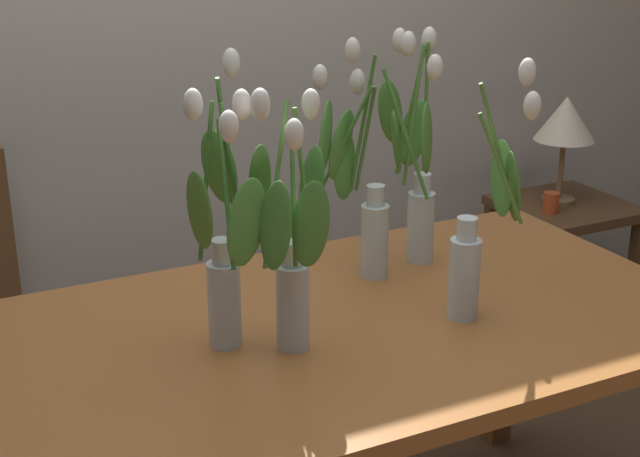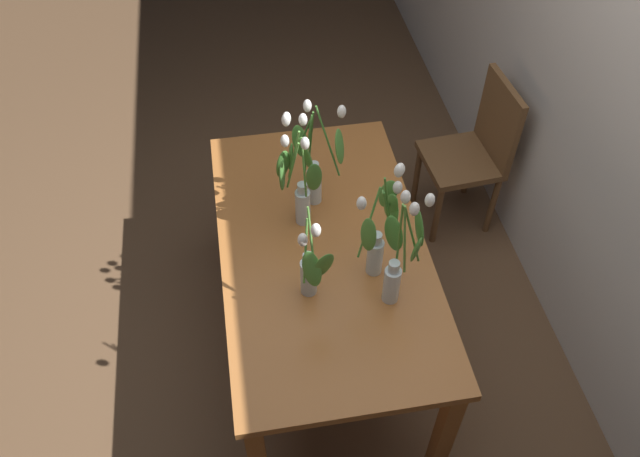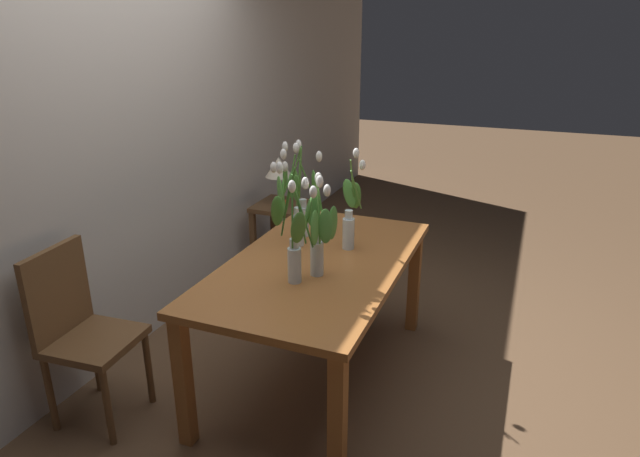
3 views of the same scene
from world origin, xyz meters
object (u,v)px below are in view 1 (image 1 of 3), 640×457
tulip_vase_0 (480,239)px  pillar_candle (551,203)px  tulip_vase_4 (227,240)px  tulip_vase_2 (294,257)px  tulip_vase_3 (414,176)px  tulip_vase_1 (368,185)px  dining_table (349,356)px  table_lamp (565,122)px  side_table (563,233)px

tulip_vase_0 → pillar_candle: tulip_vase_0 is taller
tulip_vase_0 → tulip_vase_4: size_ratio=0.95×
tulip_vase_4 → tulip_vase_2: bearing=-34.0°
tulip_vase_0 → tulip_vase_3: (0.04, 0.34, 0.04)m
tulip_vase_1 → pillar_candle: 1.30m
tulip_vase_2 → tulip_vase_4: size_ratio=0.94×
dining_table → tulip_vase_0: size_ratio=2.88×
tulip_vase_0 → tulip_vase_1: 0.32m
dining_table → tulip_vase_4: tulip_vase_4 is taller
dining_table → table_lamp: table_lamp is taller
tulip_vase_0 → pillar_candle: 1.37m
tulip_vase_2 → side_table: 1.88m
tulip_vase_2 → side_table: (1.54, 0.94, -0.51)m
dining_table → tulip_vase_0: tulip_vase_0 is taller
table_lamp → pillar_candle: 0.30m
tulip_vase_0 → side_table: (1.11, 0.96, -0.48)m
tulip_vase_2 → table_lamp: bearing=32.3°
tulip_vase_0 → table_lamp: 1.46m
tulip_vase_1 → table_lamp: 1.38m
side_table → tulip_vase_4: bearing=-152.3°
tulip_vase_0 → tulip_vase_4: tulip_vase_4 is taller
tulip_vase_3 → table_lamp: 1.23m
dining_table → tulip_vase_1: bearing=52.7°
tulip_vase_0 → side_table: 1.54m
dining_table → tulip_vase_1: (0.16, 0.20, 0.32)m
tulip_vase_1 → tulip_vase_0: bearing=-70.0°
tulip_vase_0 → side_table: bearing=40.8°
tulip_vase_3 → side_table: tulip_vase_3 is taller
dining_table → tulip_vase_2: 0.35m
tulip_vase_1 → side_table: tulip_vase_1 is taller
tulip_vase_2 → table_lamp: size_ratio=1.38×
tulip_vase_4 → table_lamp: bearing=28.5°
tulip_vase_4 → tulip_vase_1: bearing=25.6°
tulip_vase_2 → tulip_vase_3: tulip_vase_3 is taller
tulip_vase_2 → pillar_candle: tulip_vase_2 is taller
side_table → table_lamp: size_ratio=1.38×
tulip_vase_4 → side_table: (1.65, 0.87, -0.54)m
dining_table → tulip_vase_2: tulip_vase_2 is taller
tulip_vase_2 → tulip_vase_0: bearing=-2.2°
tulip_vase_0 → tulip_vase_2: (-0.43, 0.02, 0.03)m
side_table → pillar_candle: bearing=-154.5°
tulip_vase_2 → tulip_vase_4: (-0.11, 0.08, 0.03)m
tulip_vase_4 → pillar_candle: 1.77m
tulip_vase_4 → pillar_candle: tulip_vase_4 is taller
tulip_vase_2 → pillar_candle: bearing=31.9°
tulip_vase_0 → side_table: size_ratio=1.01×
tulip_vase_3 → tulip_vase_4: bearing=-157.0°
tulip_vase_0 → tulip_vase_1: size_ratio=0.98×
tulip_vase_4 → pillar_candle: (1.53, 0.81, -0.39)m
tulip_vase_1 → tulip_vase_3: (0.15, 0.04, -0.01)m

